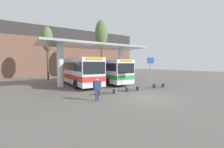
{
  "coord_description": "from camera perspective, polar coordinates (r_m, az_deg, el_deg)",
  "views": [
    {
      "loc": [
        -8.7,
        -8.14,
        2.69
      ],
      "look_at": [
        0.0,
        5.33,
        1.6
      ],
      "focal_mm": 24.0,
      "sensor_mm": 36.0,
      "label": 1
    }
  ],
  "objects": [
    {
      "name": "pedestrian_waiting",
      "position": [
        10.94,
        -5.69,
        -5.02
      ],
      "size": [
        0.6,
        0.34,
        1.64
      ],
      "rotation": [
        0.0,
        0.0,
        -0.27
      ],
      "color": "#333856",
      "rests_on": "ground_plane"
    },
    {
      "name": "townhouse_backdrop",
      "position": [
        36.25,
        -19.07,
        9.34
      ],
      "size": [
        40.0,
        0.58,
        10.82
      ],
      "color": "brown",
      "rests_on": "ground_plane"
    },
    {
      "name": "waiting_bench_mid_platform",
      "position": [
        15.06,
        7.79,
        -5.11
      ],
      "size": [
        1.73,
        0.44,
        0.46
      ],
      "color": "#4C5156",
      "rests_on": "ground_plane"
    },
    {
      "name": "info_sign_platform",
      "position": [
        16.09,
        14.48,
        2.57
      ],
      "size": [
        0.9,
        0.09,
        3.33
      ],
      "color": "gray",
      "rests_on": "ground_plane"
    },
    {
      "name": "poplar_tree_behind_right",
      "position": [
        27.89,
        -23.46,
        11.84
      ],
      "size": [
        1.84,
        1.84,
        8.89
      ],
      "color": "#473A2B",
      "rests_on": "ground_plane"
    },
    {
      "name": "ground_plane",
      "position": [
        12.22,
        13.86,
        -8.95
      ],
      "size": [
        100.0,
        100.0,
        0.0
      ],
      "primitive_type": "plane",
      "color": "#605B56"
    },
    {
      "name": "waiting_bench_near_pillar",
      "position": [
        13.36,
        -1.87,
        -6.21
      ],
      "size": [
        1.88,
        0.44,
        0.46
      ],
      "color": "#4C5156",
      "rests_on": "ground_plane"
    },
    {
      "name": "station_canopy",
      "position": [
        19.92,
        -6.91,
        8.91
      ],
      "size": [
        13.66,
        5.68,
        5.14
      ],
      "color": "silver",
      "rests_on": "ground_plane"
    },
    {
      "name": "waiting_bench_far_platform",
      "position": [
        17.84,
        17.42,
        -3.84
      ],
      "size": [
        1.86,
        0.44,
        0.46
      ],
      "color": "#4C5156",
      "rests_on": "ground_plane"
    },
    {
      "name": "transit_bus_center_bay",
      "position": [
        22.03,
        -3.74,
        1.53
      ],
      "size": [
        2.93,
        11.89,
        3.19
      ],
      "rotation": [
        0.0,
        0.0,
        3.12
      ],
      "color": "white",
      "rests_on": "ground_plane"
    },
    {
      "name": "transit_bus_left_bay",
      "position": [
        19.86,
        -13.12,
        1.4
      ],
      "size": [
        3.03,
        11.01,
        3.35
      ],
      "rotation": [
        0.0,
        0.0,
        3.11
      ],
      "color": "silver",
      "rests_on": "ground_plane"
    },
    {
      "name": "poplar_tree_behind_left",
      "position": [
        30.07,
        -4.1,
        14.79
      ],
      "size": [
        2.43,
        2.43,
        11.14
      ],
      "color": "#473A2B",
      "rests_on": "ground_plane"
    },
    {
      "name": "parked_car_street",
      "position": [
        37.2,
        -1.19,
        1.29
      ],
      "size": [
        4.18,
        2.04,
        2.05
      ],
      "rotation": [
        0.0,
        0.0,
        -0.03
      ],
      "color": "maroon",
      "rests_on": "ground_plane"
    }
  ]
}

